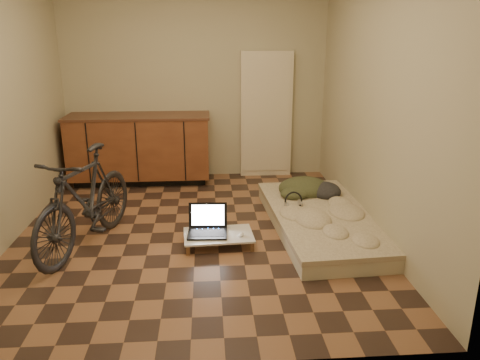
{
  "coord_description": "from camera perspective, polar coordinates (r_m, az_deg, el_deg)",
  "views": [
    {
      "loc": [
        0.13,
        -4.38,
        1.93
      ],
      "look_at": [
        0.45,
        -0.03,
        0.55
      ],
      "focal_mm": 35.0,
      "sensor_mm": 36.0,
      "label": 1
    }
  ],
  "objects": [
    {
      "name": "room_shell",
      "position": [
        4.43,
        -5.91,
        9.29
      ],
      "size": [
        3.5,
        4.0,
        2.6
      ],
      "color": "brown",
      "rests_on": "ground"
    },
    {
      "name": "cabinets",
      "position": [
        6.32,
        -12.08,
        3.8
      ],
      "size": [
        1.84,
        0.62,
        0.91
      ],
      "color": "black",
      "rests_on": "ground"
    },
    {
      "name": "appliance_panel",
      "position": [
        6.47,
        3.2,
        7.93
      ],
      "size": [
        0.7,
        0.1,
        1.7
      ],
      "primitive_type": "cube",
      "color": "beige",
      "rests_on": "ground"
    },
    {
      "name": "bicycle",
      "position": [
        4.48,
        -18.44,
        -1.78
      ],
      "size": [
        0.96,
        1.66,
        1.03
      ],
      "primitive_type": "imported",
      "rotation": [
        0.0,
        0.0,
        -0.33
      ],
      "color": "black",
      "rests_on": "ground"
    },
    {
      "name": "futon",
      "position": [
        4.89,
        10.02,
        -4.84
      ],
      "size": [
        1.11,
        2.12,
        0.18
      ],
      "rotation": [
        0.0,
        0.0,
        0.06
      ],
      "color": "beige",
      "rests_on": "ground"
    },
    {
      "name": "clothing_pile",
      "position": [
        5.38,
        8.51,
        -0.28
      ],
      "size": [
        0.65,
        0.55,
        0.25
      ],
      "primitive_type": null,
      "rotation": [
        0.0,
        0.0,
        0.06
      ],
      "color": "#343A21",
      "rests_on": "futon"
    },
    {
      "name": "headphones",
      "position": [
        4.93,
        6.54,
        -2.47
      ],
      "size": [
        0.27,
        0.26,
        0.15
      ],
      "primitive_type": null,
      "rotation": [
        0.0,
        0.0,
        0.26
      ],
      "color": "black",
      "rests_on": "futon"
    },
    {
      "name": "lap_desk",
      "position": [
        4.46,
        -2.65,
        -6.76
      ],
      "size": [
        0.67,
        0.46,
        0.11
      ],
      "rotation": [
        0.0,
        0.0,
        0.06
      ],
      "color": "brown",
      "rests_on": "ground"
    },
    {
      "name": "laptop",
      "position": [
        4.48,
        -3.97,
        -5.79
      ],
      "size": [
        0.38,
        0.35,
        0.25
      ],
      "rotation": [
        0.0,
        0.0,
        -0.05
      ],
      "color": "black",
      "rests_on": "lap_desk"
    },
    {
      "name": "mouse",
      "position": [
        4.41,
        0.1,
        -6.64
      ],
      "size": [
        0.07,
        0.1,
        0.03
      ],
      "primitive_type": "ellipsoid",
      "rotation": [
        0.0,
        0.0,
        -0.28
      ],
      "color": "white",
      "rests_on": "lap_desk"
    }
  ]
}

